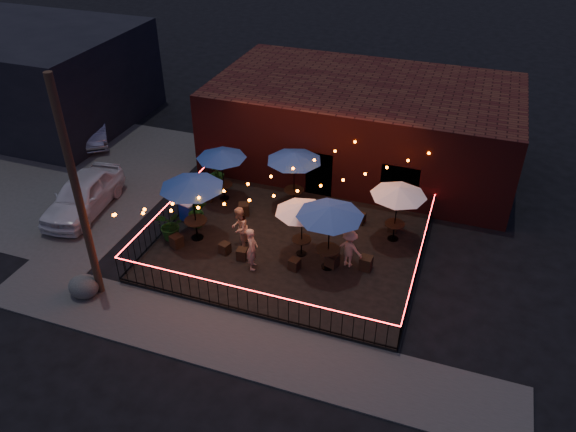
% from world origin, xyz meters
% --- Properties ---
extents(ground, '(110.00, 110.00, 0.00)m').
position_xyz_m(ground, '(0.00, 0.00, 0.00)').
color(ground, black).
rests_on(ground, ground).
extents(patio, '(10.00, 8.00, 0.15)m').
position_xyz_m(patio, '(0.00, 2.00, 0.07)').
color(patio, black).
rests_on(patio, ground).
extents(sidewalk, '(18.00, 2.50, 0.05)m').
position_xyz_m(sidewalk, '(0.00, -3.25, 0.03)').
color(sidewalk, '#3E3C39').
rests_on(sidewalk, ground).
extents(parking_lot, '(11.00, 12.00, 0.02)m').
position_xyz_m(parking_lot, '(-12.00, 4.00, 0.01)').
color(parking_lot, '#3E3C39').
rests_on(parking_lot, ground).
extents(brick_building, '(14.00, 8.00, 4.00)m').
position_xyz_m(brick_building, '(1.00, 9.99, 2.00)').
color(brick_building, '#39110F').
rests_on(brick_building, ground).
extents(background_building, '(12.00, 9.00, 5.00)m').
position_xyz_m(background_building, '(-18.00, 9.00, 2.50)').
color(background_building, black).
rests_on(background_building, ground).
extents(utility_pole, '(0.26, 0.26, 8.00)m').
position_xyz_m(utility_pole, '(-5.40, -2.60, 4.00)').
color(utility_pole, '#3D2C19').
rests_on(utility_pole, ground).
extents(fence_front, '(10.00, 0.04, 1.04)m').
position_xyz_m(fence_front, '(0.00, -2.00, 0.66)').
color(fence_front, black).
rests_on(fence_front, patio).
extents(fence_left, '(0.04, 8.00, 1.04)m').
position_xyz_m(fence_left, '(-5.00, 2.00, 0.66)').
color(fence_left, black).
rests_on(fence_left, patio).
extents(fence_right, '(0.04, 8.00, 1.04)m').
position_xyz_m(fence_right, '(5.00, 2.00, 0.66)').
color(fence_right, black).
rests_on(fence_right, patio).
extents(festoon_lights, '(10.02, 8.72, 1.32)m').
position_xyz_m(festoon_lights, '(-1.01, 1.70, 2.52)').
color(festoon_lights, '#FF5000').
rests_on(festoon_lights, ground).
extents(cafe_table_0, '(2.50, 2.50, 2.71)m').
position_xyz_m(cafe_table_0, '(-3.57, 1.26, 2.63)').
color(cafe_table_0, black).
rests_on(cafe_table_0, patio).
extents(cafe_table_1, '(2.80, 2.80, 2.36)m').
position_xyz_m(cafe_table_1, '(-3.80, 4.31, 2.30)').
color(cafe_table_1, black).
rests_on(cafe_table_1, patio).
extents(cafe_table_2, '(2.34, 2.34, 2.24)m').
position_xyz_m(cafe_table_2, '(0.66, 1.66, 2.19)').
color(cafe_table_2, black).
rests_on(cafe_table_2, patio).
extents(cafe_table_3, '(2.47, 2.47, 2.56)m').
position_xyz_m(cafe_table_3, '(-0.73, 4.80, 2.49)').
color(cafe_table_3, black).
rests_on(cafe_table_3, patio).
extents(cafe_table_4, '(3.17, 3.17, 2.66)m').
position_xyz_m(cafe_table_4, '(1.82, 1.22, 2.58)').
color(cafe_table_4, black).
rests_on(cafe_table_4, patio).
extents(cafe_table_5, '(2.27, 2.27, 2.38)m').
position_xyz_m(cafe_table_5, '(3.78, 3.79, 2.32)').
color(cafe_table_5, black).
rests_on(cafe_table_5, patio).
extents(bistro_chair_0, '(0.54, 0.54, 0.49)m').
position_xyz_m(bistro_chair_0, '(-4.05, 0.49, 0.39)').
color(bistro_chair_0, black).
rests_on(bistro_chair_0, patio).
extents(bistro_chair_1, '(0.45, 0.45, 0.43)m').
position_xyz_m(bistro_chair_1, '(-2.12, 0.75, 0.36)').
color(bistro_chair_1, black).
rests_on(bistro_chair_1, patio).
extents(bistro_chair_2, '(0.47, 0.47, 0.47)m').
position_xyz_m(bistro_chair_2, '(-4.42, 3.92, 0.39)').
color(bistro_chair_2, black).
rests_on(bistro_chair_2, patio).
extents(bistro_chair_3, '(0.55, 0.55, 0.50)m').
position_xyz_m(bistro_chair_3, '(-2.50, 3.46, 0.40)').
color(bistro_chair_3, black).
rests_on(bistro_chair_3, patio).
extents(bistro_chair_4, '(0.41, 0.41, 0.44)m').
position_xyz_m(bistro_chair_4, '(-1.35, 0.62, 0.37)').
color(bistro_chair_4, black).
rests_on(bistro_chair_4, patio).
extents(bistro_chair_5, '(0.44, 0.44, 0.43)m').
position_xyz_m(bistro_chair_5, '(0.71, 0.71, 0.37)').
color(bistro_chair_5, black).
rests_on(bistro_chair_5, patio).
extents(bistro_chair_6, '(0.41, 0.41, 0.49)m').
position_xyz_m(bistro_chair_6, '(-0.59, 3.68, 0.39)').
color(bistro_chair_6, black).
rests_on(bistro_chair_6, patio).
extents(bistro_chair_7, '(0.43, 0.43, 0.46)m').
position_xyz_m(bistro_chair_7, '(1.00, 4.35, 0.38)').
color(bistro_chair_7, black).
rests_on(bistro_chair_7, patio).
extents(bistro_chair_8, '(0.53, 0.53, 0.50)m').
position_xyz_m(bistro_chair_8, '(1.96, 1.34, 0.40)').
color(bistro_chair_8, black).
rests_on(bistro_chair_8, patio).
extents(bistro_chair_9, '(0.46, 0.46, 0.52)m').
position_xyz_m(bistro_chair_9, '(3.17, 1.60, 0.41)').
color(bistro_chair_9, black).
rests_on(bistro_chair_9, patio).
extents(bistro_chair_10, '(0.44, 0.44, 0.45)m').
position_xyz_m(bistro_chair_10, '(2.28, 4.44, 0.37)').
color(bistro_chair_10, black).
rests_on(bistro_chair_10, patio).
extents(bistro_chair_11, '(0.37, 0.37, 0.41)m').
position_xyz_m(bistro_chair_11, '(3.66, 4.34, 0.36)').
color(bistro_chair_11, black).
rests_on(bistro_chair_11, patio).
extents(patron_a, '(0.59, 0.72, 1.71)m').
position_xyz_m(patron_a, '(-0.78, 0.28, 1.01)').
color(patron_a, tan).
rests_on(patron_a, patio).
extents(patron_b, '(0.78, 0.93, 1.73)m').
position_xyz_m(patron_b, '(-1.74, 1.34, 1.02)').
color(patron_b, tan).
rests_on(patron_b, patio).
extents(patron_c, '(1.08, 0.75, 1.53)m').
position_xyz_m(patron_c, '(2.52, 1.59, 0.91)').
color(patron_c, tan).
rests_on(patron_c, patio).
extents(potted_shrub_a, '(1.41, 1.33, 1.26)m').
position_xyz_m(potted_shrub_a, '(-4.47, 0.89, 0.78)').
color(potted_shrub_a, '#164013').
rests_on(potted_shrub_a, patio).
extents(potted_shrub_b, '(0.91, 0.79, 1.43)m').
position_xyz_m(potted_shrub_b, '(-3.87, 2.01, 0.86)').
color(potted_shrub_b, '#1A3F14').
rests_on(potted_shrub_b, patio).
extents(potted_shrub_c, '(0.75, 0.75, 1.25)m').
position_xyz_m(potted_shrub_c, '(-4.60, 5.28, 0.77)').
color(potted_shrub_c, '#14360F').
rests_on(potted_shrub_c, patio).
extents(cooler, '(0.73, 0.60, 0.84)m').
position_xyz_m(cooler, '(-4.50, 2.28, 0.57)').
color(cooler, '#132FA0').
rests_on(cooler, patio).
extents(boulder, '(1.05, 0.92, 0.77)m').
position_xyz_m(boulder, '(-5.81, -2.95, 0.38)').
color(boulder, '#41413D').
rests_on(boulder, ground).
extents(car_white, '(2.43, 4.85, 1.59)m').
position_xyz_m(car_white, '(-9.12, 1.64, 0.79)').
color(car_white, silver).
rests_on(car_white, ground).
extents(car_silver, '(3.94, 4.57, 1.49)m').
position_xyz_m(car_silver, '(-13.10, 7.68, 0.74)').
color(car_silver, gray).
rests_on(car_silver, ground).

